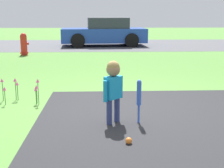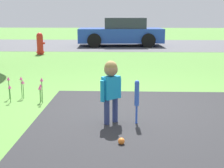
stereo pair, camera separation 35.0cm
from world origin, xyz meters
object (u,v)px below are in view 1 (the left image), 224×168
object	(u,v)px
baseball_bat	(139,95)
sports_ball	(129,141)
child	(113,83)
fire_hydrant	(24,44)
parked_car	(105,33)

from	to	relation	value
baseball_bat	sports_ball	size ratio (longest dim) A/B	7.79
child	fire_hydrant	xyz separation A→B (m)	(-2.98, 7.52, -0.17)
child	parked_car	xyz separation A→B (m)	(0.07, 10.90, 0.05)
sports_ball	fire_hydrant	bearing A→B (deg)	110.76
parked_car	baseball_bat	bearing A→B (deg)	88.00
baseball_bat	child	bearing A→B (deg)	177.20
sports_ball	fire_hydrant	xyz separation A→B (m)	(-3.13, 8.25, 0.36)
child	sports_ball	distance (m)	0.92
baseball_bat	parked_car	world-z (taller)	parked_car
baseball_bat	parked_car	size ratio (longest dim) A/B	0.15
fire_hydrant	parked_car	size ratio (longest dim) A/B	0.20
baseball_bat	fire_hydrant	bearing A→B (deg)	113.84
child	sports_ball	world-z (taller)	child
child	parked_car	distance (m)	10.90
child	sports_ball	bearing A→B (deg)	-121.88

